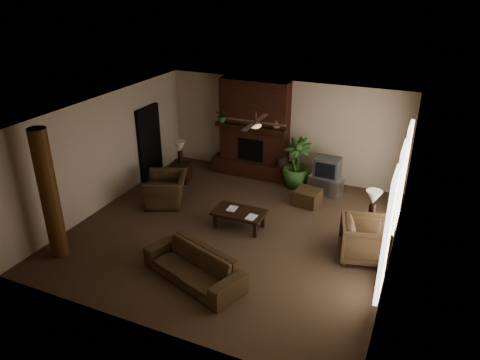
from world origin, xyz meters
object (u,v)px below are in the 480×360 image
at_px(sofa, 194,261).
at_px(coffee_table, 239,213).
at_px(log_column, 49,195).
at_px(armchair_right, 365,238).
at_px(tv_stand, 326,185).
at_px(armchair_left, 166,185).
at_px(ottoman, 308,197).
at_px(lamp_left, 180,148).
at_px(side_table_left, 181,172).
at_px(floor_vase, 282,168).
at_px(side_table_right, 367,228).
at_px(floor_plant, 296,174).
at_px(lamp_right, 373,199).

relative_size(sofa, coffee_table, 1.78).
distance_m(log_column, sofa, 3.21).
relative_size(log_column, armchair_right, 2.88).
height_order(log_column, tv_stand, log_column).
relative_size(sofa, armchair_right, 2.20).
relative_size(armchair_left, ottoman, 1.93).
height_order(armchair_left, lamp_left, lamp_left).
xyz_separation_m(armchair_left, side_table_left, (-0.35, 1.32, -0.23)).
bearing_deg(coffee_table, floor_vase, 88.45).
bearing_deg(armchair_right, side_table_left, 57.59).
xyz_separation_m(tv_stand, side_table_right, (1.41, -1.89, 0.03)).
relative_size(coffee_table, ottoman, 2.00).
bearing_deg(tv_stand, armchair_left, -138.08).
xyz_separation_m(armchair_left, side_table_right, (5.05, 0.28, -0.23)).
height_order(sofa, floor_plant, sofa).
bearing_deg(side_table_right, lamp_right, 14.55).
distance_m(armchair_right, lamp_right, 0.95).
relative_size(tv_stand, lamp_left, 1.31).
distance_m(ottoman, tv_stand, 0.84).
relative_size(log_column, tv_stand, 3.29).
relative_size(floor_vase, side_table_right, 1.40).
relative_size(tv_stand, side_table_right, 1.55).
height_order(sofa, armchair_left, armchair_left).
xyz_separation_m(sofa, side_table_right, (2.83, 2.84, -0.14)).
bearing_deg(ottoman, floor_vase, 135.08).
relative_size(coffee_table, lamp_right, 1.85).
distance_m(armchair_left, armchair_right, 5.13).
bearing_deg(floor_vase, armchair_right, -46.64).
distance_m(lamp_left, side_table_right, 5.57).
bearing_deg(coffee_table, lamp_right, 13.92).
distance_m(armchair_right, lamp_left, 5.79).
distance_m(armchair_left, coffee_table, 2.28).
xyz_separation_m(armchair_right, floor_vase, (-2.79, 2.95, -0.05)).
height_order(floor_vase, lamp_left, lamp_left).
distance_m(armchair_left, tv_stand, 4.25).
height_order(coffee_table, side_table_left, side_table_left).
relative_size(armchair_left, coffee_table, 0.96).
relative_size(sofa, lamp_right, 3.29).
distance_m(floor_vase, floor_plant, 0.49).
bearing_deg(coffee_table, floor_plant, 78.83).
bearing_deg(log_column, tv_stand, 49.01).
xyz_separation_m(armchair_right, tv_stand, (-1.46, 2.68, -0.24)).
height_order(tv_stand, floor_vase, floor_vase).
height_order(coffee_table, side_table_right, side_table_right).
relative_size(lamp_left, side_table_right, 1.18).
relative_size(armchair_left, tv_stand, 1.36).
height_order(log_column, lamp_right, log_column).
distance_m(coffee_table, side_table_left, 3.12).
relative_size(log_column, floor_plant, 2.01).
relative_size(coffee_table, side_table_left, 2.18).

